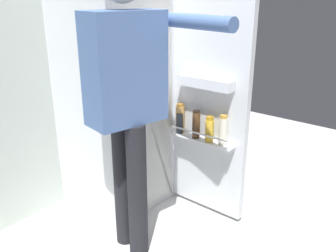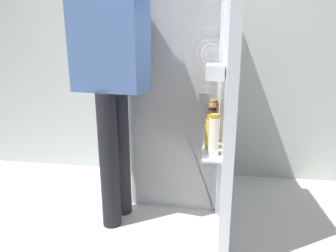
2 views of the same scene
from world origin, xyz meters
The scene contains 4 objects.
ground_plane centered at (0.00, 0.00, 0.00)m, with size 5.57×5.57×0.00m, color silver.
kitchen_wall centered at (0.00, 0.94, 1.30)m, with size 4.40×0.10×2.59m, color beige.
refrigerator centered at (0.03, 0.51, 0.85)m, with size 0.67×1.25×1.70m.
person centered at (-0.35, 0.06, 1.06)m, with size 0.58×0.82×1.75m.
Camera 2 is at (0.24, -1.58, 1.10)m, focal length 29.79 mm.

